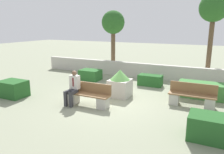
{
  "coord_description": "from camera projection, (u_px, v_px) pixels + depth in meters",
  "views": [
    {
      "loc": [
        3.78,
        -7.67,
        3.05
      ],
      "look_at": [
        -0.17,
        0.5,
        0.9
      ],
      "focal_mm": 35.0,
      "sensor_mm": 36.0,
      "label": 1
    }
  ],
  "objects": [
    {
      "name": "ground_plane",
      "position": [
        111.0,
        101.0,
        9.03
      ],
      "size": [
        60.0,
        60.0,
        0.0
      ],
      "primitive_type": "plane",
      "color": "gray"
    },
    {
      "name": "planter_corner_left",
      "position": [
        120.0,
        83.0,
        9.53
      ],
      "size": [
        0.88,
        0.88,
        1.19
      ],
      "color": "#B7B2A8",
      "rests_on": "ground_plane"
    },
    {
      "name": "bench_left_side",
      "position": [
        192.0,
        98.0,
        8.42
      ],
      "size": [
        1.76,
        0.48,
        0.87
      ],
      "rotation": [
        0.0,
        0.0,
        0.01
      ],
      "color": "brown",
      "rests_on": "ground_plane"
    },
    {
      "name": "hedge_block_near_right",
      "position": [
        150.0,
        80.0,
        11.31
      ],
      "size": [
        1.21,
        0.63,
        0.56
      ],
      "color": "#235623",
      "rests_on": "ground_plane"
    },
    {
      "name": "hedge_block_mid_left",
      "position": [
        13.0,
        89.0,
        9.53
      ],
      "size": [
        1.13,
        0.86,
        0.71
      ],
      "color": "#235623",
      "rests_on": "ground_plane"
    },
    {
      "name": "perimeter_wall",
      "position": [
        144.0,
        71.0,
        12.93
      ],
      "size": [
        13.89,
        0.3,
        0.86
      ],
      "color": "#B7B2A8",
      "rests_on": "ground_plane"
    },
    {
      "name": "tree_center_left",
      "position": [
        214.0,
        10.0,
        11.93
      ],
      "size": [
        1.58,
        1.58,
        4.8
      ],
      "color": "brown",
      "rests_on": "ground_plane"
    },
    {
      "name": "hedge_block_near_left",
      "position": [
        90.0,
        75.0,
        12.48
      ],
      "size": [
        1.13,
        0.84,
        0.59
      ],
      "color": "#286028",
      "rests_on": "ground_plane"
    },
    {
      "name": "person_seated_man",
      "position": [
        73.0,
        86.0,
        8.53
      ],
      "size": [
        0.38,
        0.63,
        1.34
      ],
      "color": "#333338",
      "rests_on": "ground_plane"
    },
    {
      "name": "tree_leftmost",
      "position": [
        113.0,
        24.0,
        14.96
      ],
      "size": [
        1.58,
        1.58,
        4.05
      ],
      "color": "brown",
      "rests_on": "ground_plane"
    },
    {
      "name": "hedge_block_far_left",
      "position": [
        204.0,
        90.0,
        9.39
      ],
      "size": [
        2.11,
        0.85,
        0.66
      ],
      "color": "#3D7A38",
      "rests_on": "ground_plane"
    },
    {
      "name": "bench_front",
      "position": [
        88.0,
        97.0,
        8.5
      ],
      "size": [
        1.81,
        0.48,
        0.87
      ],
      "color": "brown",
      "rests_on": "ground_plane"
    }
  ]
}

